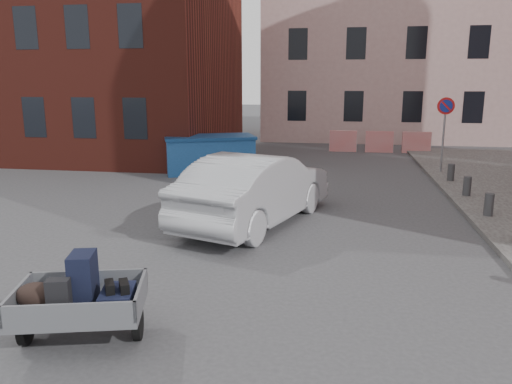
# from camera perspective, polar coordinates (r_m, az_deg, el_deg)

# --- Properties ---
(ground) EXTENTS (120.00, 120.00, 0.00)m
(ground) POSITION_cam_1_polar(r_m,az_deg,el_deg) (10.08, -4.46, -6.89)
(ground) COLOR #38383A
(ground) RESTS_ON ground
(building_pink) EXTENTS (16.00, 8.00, 14.00)m
(building_pink) POSITION_cam_1_polar(r_m,az_deg,el_deg) (31.63, 17.06, 18.77)
(building_pink) COLOR #BC9490
(building_pink) RESTS_ON ground
(far_building) EXTENTS (6.00, 6.00, 8.00)m
(far_building) POSITION_cam_1_polar(r_m,az_deg,el_deg) (38.38, -26.71, 12.33)
(far_building) COLOR maroon
(far_building) RESTS_ON ground
(no_parking_sign) EXTENTS (0.60, 0.09, 2.65)m
(no_parking_sign) POSITION_cam_1_polar(r_m,az_deg,el_deg) (19.09, 20.78, 7.81)
(no_parking_sign) COLOR gray
(no_parking_sign) RESTS_ON sidewalk
(bollards) EXTENTS (0.22, 9.02, 0.55)m
(bollards) POSITION_cam_1_polar(r_m,az_deg,el_deg) (13.46, 25.07, -1.30)
(bollards) COLOR #3A3A3D
(bollards) RESTS_ON sidewalk
(barriers) EXTENTS (4.70, 0.18, 1.00)m
(barriers) POSITION_cam_1_polar(r_m,az_deg,el_deg) (24.45, 13.91, 5.59)
(barriers) COLOR red
(barriers) RESTS_ON ground
(trailer) EXTENTS (1.83, 1.95, 1.20)m
(trailer) POSITION_cam_1_polar(r_m,az_deg,el_deg) (6.99, -19.57, -11.38)
(trailer) COLOR black
(trailer) RESTS_ON ground
(dumpster) EXTENTS (3.65, 2.77, 1.37)m
(dumpster) POSITION_cam_1_polar(r_m,az_deg,el_deg) (18.61, -5.31, 4.36)
(dumpster) COLOR #21579F
(dumpster) RESTS_ON ground
(silver_car) EXTENTS (3.32, 5.43, 1.69)m
(silver_car) POSITION_cam_1_polar(r_m,az_deg,el_deg) (11.87, 0.01, 0.40)
(silver_car) COLOR #A2A4A9
(silver_car) RESTS_ON ground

